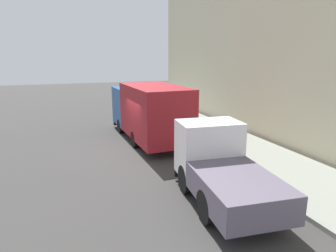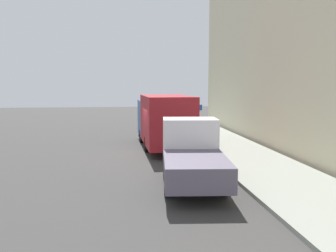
# 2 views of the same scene
# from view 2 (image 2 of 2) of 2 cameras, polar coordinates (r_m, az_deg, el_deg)

# --- Properties ---
(ground) EXTENTS (80.00, 80.00, 0.00)m
(ground) POSITION_cam_2_polar(r_m,az_deg,el_deg) (18.84, -3.38, -4.62)
(ground) COLOR #393736
(sidewalk) EXTENTS (3.95, 30.00, 0.16)m
(sidewalk) POSITION_cam_2_polar(r_m,az_deg,el_deg) (19.79, 11.17, -3.95)
(sidewalk) COLOR gray
(sidewalk) RESTS_ON ground
(building_facade) EXTENTS (0.50, 30.00, 12.72)m
(building_facade) POSITION_cam_2_polar(r_m,az_deg,el_deg) (20.52, 18.37, 13.84)
(building_facade) COLOR beige
(building_facade) RESTS_ON ground
(large_utility_truck) EXTENTS (2.84, 7.60, 3.20)m
(large_utility_truck) POSITION_cam_2_polar(r_m,az_deg,el_deg) (20.09, -0.76, 1.12)
(large_utility_truck) COLOR #1F4F96
(large_utility_truck) RESTS_ON ground
(small_flatbed_truck) EXTENTS (2.62, 4.86, 2.46)m
(small_flatbed_truck) POSITION_cam_2_polar(r_m,az_deg,el_deg) (12.70, 4.19, -5.09)
(small_flatbed_truck) COLOR white
(small_flatbed_truck) RESTS_ON ground
(pedestrian_walking) EXTENTS (0.41, 0.41, 1.66)m
(pedestrian_walking) POSITION_cam_2_polar(r_m,az_deg,el_deg) (23.83, 4.71, 0.33)
(pedestrian_walking) COLOR brown
(pedestrian_walking) RESTS_ON sidewalk
(traffic_cone_orange) EXTENTS (0.47, 0.47, 0.67)m
(traffic_cone_orange) POSITION_cam_2_polar(r_m,az_deg,el_deg) (23.40, 5.36, -1.13)
(traffic_cone_orange) COLOR orange
(traffic_cone_orange) RESTS_ON sidewalk
(street_sign_post) EXTENTS (0.44, 0.08, 2.47)m
(street_sign_post) POSITION_cam_2_polar(r_m,az_deg,el_deg) (21.43, 5.27, 1.15)
(street_sign_post) COLOR #4C5156
(street_sign_post) RESTS_ON sidewalk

